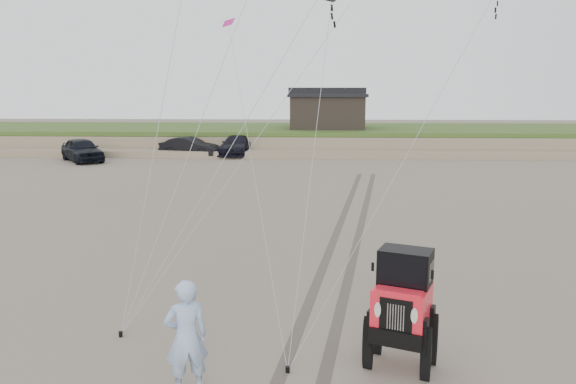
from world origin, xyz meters
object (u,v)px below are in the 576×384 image
at_px(truck_a, 82,150).
at_px(jeep, 401,322).
at_px(cabin, 327,110).
at_px(truck_c, 237,145).
at_px(truck_b, 190,147).
at_px(man, 186,337).

relative_size(truck_a, jeep, 1.00).
bearing_deg(cabin, jeep, -89.21).
distance_m(truck_a, truck_c, 11.13).
relative_size(cabin, truck_c, 1.21).
bearing_deg(cabin, truck_b, -149.41).
distance_m(jeep, man, 3.88).
height_order(truck_a, jeep, jeep).
distance_m(cabin, truck_c, 8.90).
bearing_deg(truck_b, jeep, -148.63).
bearing_deg(jeep, truck_b, 130.75).
relative_size(truck_a, truck_c, 0.91).
height_order(cabin, truck_b, cabin).
bearing_deg(man, jeep, 173.45).
xyz_separation_m(truck_b, truck_c, (3.45, 1.03, 0.04)).
height_order(truck_b, jeep, jeep).
distance_m(truck_a, man, 32.76).
height_order(cabin, truck_c, cabin).
height_order(truck_a, truck_c, truck_a).
xyz_separation_m(jeep, man, (-3.74, -1.06, 0.12)).
bearing_deg(man, cabin, -117.10).
bearing_deg(jeep, truck_a, 143.66).
height_order(truck_a, truck_b, truck_a).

